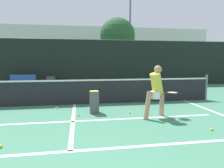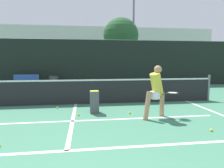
# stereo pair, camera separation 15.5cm
# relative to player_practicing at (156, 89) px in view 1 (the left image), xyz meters

# --- Properties ---
(court_baseline_near) EXTENTS (11.00, 0.10, 0.01)m
(court_baseline_near) POSITION_rel_player_practicing_xyz_m (-2.41, -1.89, -0.83)
(court_baseline_near) COLOR white
(court_baseline_near) RESTS_ON ground
(court_service_line) EXTENTS (8.25, 0.10, 0.01)m
(court_service_line) POSITION_rel_player_practicing_xyz_m (-2.41, -0.04, -0.83)
(court_service_line) COLOR white
(court_service_line) RESTS_ON ground
(court_center_mark) EXTENTS (0.10, 4.03, 0.01)m
(court_center_mark) POSITION_rel_player_practicing_xyz_m (-2.41, 0.13, -0.83)
(court_center_mark) COLOR white
(court_center_mark) RESTS_ON ground
(court_sideline_right) EXTENTS (0.10, 5.03, 0.01)m
(court_sideline_right) POSITION_rel_player_practicing_xyz_m (2.10, 0.13, -0.83)
(court_sideline_right) COLOR white
(court_sideline_right) RESTS_ON ground
(net) EXTENTS (11.09, 0.09, 1.07)m
(net) POSITION_rel_player_practicing_xyz_m (-2.41, 2.14, -0.32)
(net) COLOR slate
(net) RESTS_ON ground
(fence_back) EXTENTS (24.00, 0.06, 3.00)m
(fence_back) POSITION_rel_player_practicing_xyz_m (-2.41, 7.35, 0.66)
(fence_back) COLOR black
(fence_back) RESTS_ON ground
(player_practicing) EXTENTS (1.21, 0.52, 1.53)m
(player_practicing) POSITION_rel_player_practicing_xyz_m (0.00, 0.00, 0.00)
(player_practicing) COLOR tan
(player_practicing) RESTS_ON ground
(tennis_ball_scattered_1) EXTENTS (0.07, 0.07, 0.07)m
(tennis_ball_scattered_1) POSITION_rel_player_practicing_xyz_m (-2.26, 0.49, -0.80)
(tennis_ball_scattered_1) COLOR #D1E033
(tennis_ball_scattered_1) RESTS_ON ground
(tennis_ball_scattered_2) EXTENTS (0.07, 0.07, 0.07)m
(tennis_ball_scattered_2) POSITION_rel_player_practicing_xyz_m (-3.73, -1.51, -0.80)
(tennis_ball_scattered_2) COLOR #D1E033
(tennis_ball_scattered_2) RESTS_ON ground
(tennis_ball_scattered_3) EXTENTS (0.07, 0.07, 0.07)m
(tennis_ball_scattered_3) POSITION_rel_player_practicing_xyz_m (-0.66, 0.49, -0.80)
(tennis_ball_scattered_3) COLOR #D1E033
(tennis_ball_scattered_3) RESTS_ON ground
(tennis_ball_scattered_4) EXTENTS (0.07, 0.07, 0.07)m
(tennis_ball_scattered_4) POSITION_rel_player_practicing_xyz_m (-3.01, 1.51, -0.80)
(tennis_ball_scattered_4) COLOR #D1E033
(tennis_ball_scattered_4) RESTS_ON ground
(tennis_ball_scattered_5) EXTENTS (0.07, 0.07, 0.07)m
(tennis_ball_scattered_5) POSITION_rel_player_practicing_xyz_m (0.89, -1.31, -0.80)
(tennis_ball_scattered_5) COLOR #D1E033
(tennis_ball_scattered_5) RESTS_ON ground
(ball_hopper) EXTENTS (0.28, 0.28, 0.71)m
(ball_hopper) POSITION_rel_player_practicing_xyz_m (-1.76, 0.77, -0.46)
(ball_hopper) COLOR #4C4C51
(ball_hopper) RESTS_ON ground
(courtside_bench) EXTENTS (1.47, 0.49, 0.86)m
(courtside_bench) POSITION_rel_player_practicing_xyz_m (-5.43, 6.59, -0.37)
(courtside_bench) COLOR #2D519E
(courtside_bench) RESTS_ON ground
(trash_bin) EXTENTS (0.56, 0.56, 0.81)m
(trash_bin) POSITION_rel_player_practicing_xyz_m (-3.87, 6.71, -0.43)
(trash_bin) COLOR #3F3F42
(trash_bin) RESTS_ON ground
(parked_car) EXTENTS (1.77, 3.90, 1.54)m
(parked_car) POSITION_rel_player_practicing_xyz_m (-4.24, 9.56, -0.18)
(parked_car) COLOR black
(parked_car) RESTS_ON ground
(floodlight_mast) EXTENTS (1.10, 0.24, 7.69)m
(floodlight_mast) POSITION_rel_player_practicing_xyz_m (2.05, 11.08, 4.12)
(floodlight_mast) COLOR slate
(floodlight_mast) RESTS_ON ground
(tree_west) EXTENTS (3.06, 3.06, 5.38)m
(tree_west) POSITION_rel_player_practicing_xyz_m (1.16, 12.01, 3.00)
(tree_west) COLOR brown
(tree_west) RESTS_ON ground
(building_far) EXTENTS (36.00, 2.40, 6.02)m
(building_far) POSITION_rel_player_practicing_xyz_m (-2.41, 21.84, 2.18)
(building_far) COLOR beige
(building_far) RESTS_ON ground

